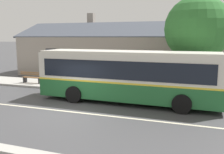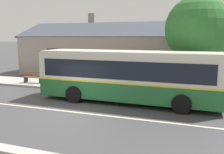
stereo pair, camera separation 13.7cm
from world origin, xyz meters
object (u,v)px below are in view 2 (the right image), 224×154
(bench_by_building, at_px, (33,78))
(street_tree_primary, at_px, (198,29))
(bench_down_street, at_px, (81,81))
(transit_bus, at_px, (127,75))

(bench_by_building, relative_size, street_tree_primary, 0.28)
(bench_down_street, xyz_separation_m, street_tree_primary, (8.09, 1.34, 3.79))
(transit_bus, relative_size, street_tree_primary, 1.62)
(street_tree_primary, bearing_deg, bench_down_street, -170.61)
(bench_down_street, bearing_deg, bench_by_building, 179.99)
(bench_down_street, distance_m, street_tree_primary, 9.04)
(bench_down_street, bearing_deg, transit_bus, -31.16)
(transit_bus, relative_size, bench_by_building, 5.85)
(transit_bus, bearing_deg, bench_down_street, 148.84)
(bench_down_street, bearing_deg, street_tree_primary, 9.39)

